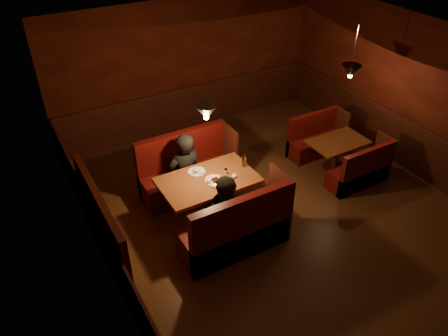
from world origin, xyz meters
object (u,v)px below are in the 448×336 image
main_bench_far (187,174)px  diner_b (228,203)px  main_bench_near (238,233)px  second_bench_near (361,173)px  diner_a (184,161)px  main_table (209,188)px  second_bench_far (315,141)px  second_table (337,148)px

main_bench_far → diner_b: diner_b is taller
main_bench_near → second_bench_near: (2.88, 0.32, -0.10)m
diner_b → main_bench_near: bearing=-92.4°
main_bench_near → diner_a: size_ratio=0.99×
main_table → second_bench_far: (2.90, 0.75, -0.37)m
main_bench_near → diner_a: 1.60m
main_table → diner_a: 0.67m
main_bench_near → second_bench_near: main_bench_near is taller
second_bench_far → diner_a: diner_a is taller
main_bench_near → second_bench_far: main_bench_near is taller
second_bench_far → diner_a: 3.10m
second_bench_far → diner_a: bearing=-177.5°
main_bench_far → second_bench_far: (2.88, -0.13, -0.10)m
diner_b → main_table: bearing=78.8°
second_table → main_table: bearing=-178.2°
main_table → second_bench_near: 2.98m
main_bench_near → diner_b: size_ratio=1.07×
main_bench_far → second_bench_far: main_bench_far is taller
second_bench_far → main_bench_far: bearing=177.3°
main_bench_far → diner_b: size_ratio=1.07×
main_bench_near → second_bench_near: 2.90m
main_bench_far → diner_a: size_ratio=0.99×
second_table → main_bench_near: bearing=-161.0°
second_bench_far → diner_a: (-3.04, -0.14, 0.59)m
second_table → second_bench_near: size_ratio=0.90×
main_bench_far → diner_a: (-0.16, -0.27, 0.50)m
diner_a → second_table: bearing=168.8°
second_table → diner_b: diner_b is taller
main_bench_far → main_bench_near: size_ratio=1.00×
second_bench_near → diner_a: diner_a is taller
main_bench_near → diner_a: (-0.16, 1.51, 0.50)m
second_bench_near → diner_b: diner_b is taller
second_bench_far → diner_b: 3.28m
second_bench_far → second_bench_near: (0.00, -1.32, 0.00)m
main_table → second_table: bearing=1.8°
second_table → second_bench_far: (0.03, 0.66, -0.18)m
second_table → diner_b: size_ratio=0.69×
main_bench_near → second_table: main_bench_near is taller
main_bench_near → second_table: bearing=19.0°
second_bench_near → main_bench_near: bearing=-173.6°
main_bench_far → second_table: bearing=-15.5°
second_table → diner_a: bearing=170.1°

